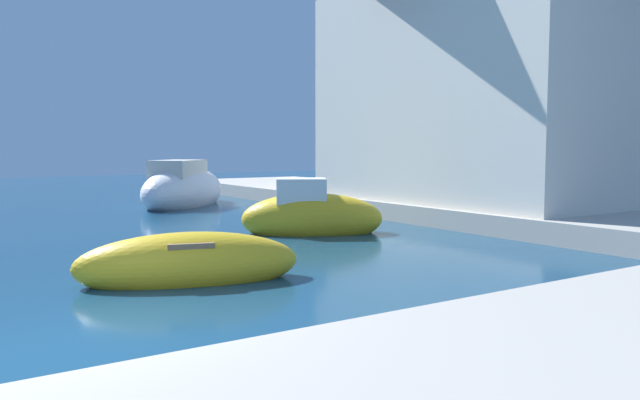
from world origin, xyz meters
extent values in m
plane|color=navy|center=(0.00, 0.00, 0.00)|extent=(80.00, 80.00, 0.00)
cube|color=#ADA89E|center=(13.00, 6.00, 0.25)|extent=(6.00, 32.00, 0.50)
ellipsoid|color=gold|center=(2.40, 2.51, 0.27)|extent=(3.57, 2.01, 0.99)
cube|color=brown|center=(2.40, 2.51, 0.61)|extent=(0.90, 1.03, 0.08)
ellipsoid|color=gold|center=(6.91, 6.04, 0.34)|extent=(3.62, 2.86, 1.24)
cube|color=white|center=(6.67, 6.17, 1.01)|extent=(1.45, 1.35, 0.60)
ellipsoid|color=white|center=(6.96, 14.52, 0.49)|extent=(4.97, 4.87, 1.78)
cube|color=beige|center=(6.67, 14.24, 1.31)|extent=(2.38, 2.36, 0.59)
cube|color=silver|center=(13.00, 6.49, 3.64)|extent=(5.59, 8.99, 6.29)
cylinder|color=brown|center=(11.98, 5.30, 1.64)|extent=(0.24, 0.24, 2.29)
sphere|color=#285623|center=(11.98, 5.30, 3.84)|extent=(3.03, 3.03, 3.03)
camera|label=1|loc=(-1.15, -6.53, 2.06)|focal=35.32mm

